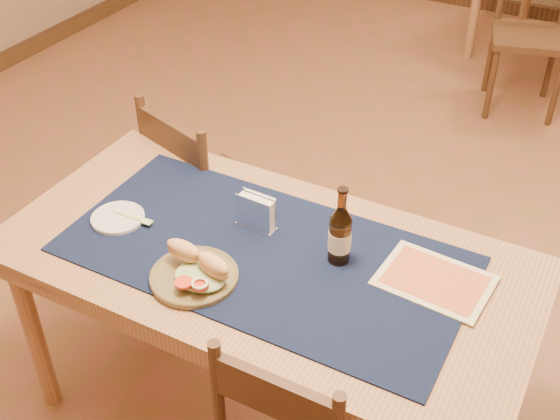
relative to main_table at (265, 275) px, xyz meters
The scene contains 11 objects.
main_table is the anchor object (origin of this frame).
placemat 0.09m from the main_table, ahead, with size 1.20×0.60×0.01m, color #0E1933.
baseboard 1.01m from the main_table, 90.00° to the left, with size 6.00×7.00×0.10m.
chair_main_far 0.75m from the main_table, 137.37° to the left, with size 0.52×0.52×0.91m.
chair_back_near 2.79m from the main_table, 85.15° to the left, with size 0.53×0.53×0.93m.
sandwich_plate 0.25m from the main_table, 120.88° to the right, with size 0.25×0.25×0.10m.
side_plate 0.50m from the main_table, behind, with size 0.17×0.17×0.01m.
fork 0.45m from the main_table, behind, with size 0.14×0.03×0.00m.
beer_bottle 0.29m from the main_table, 20.84° to the left, with size 0.07×0.07×0.25m.
napkin_holder 0.19m from the main_table, 129.82° to the left, with size 0.13×0.05×0.11m.
menu_card 0.51m from the main_table, 14.19° to the left, with size 0.32×0.25×0.01m.
Camera 1 is at (0.79, -2.18, 2.11)m, focal length 45.00 mm.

